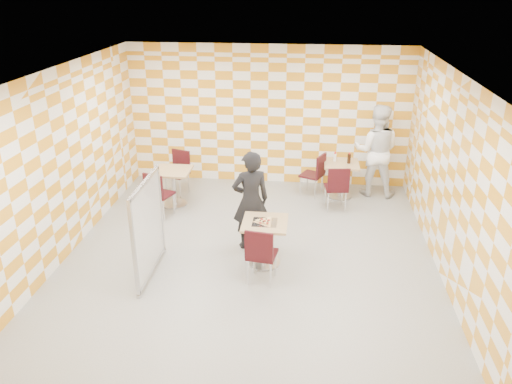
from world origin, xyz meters
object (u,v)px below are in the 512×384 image
at_px(chair_second_side, 316,172).
at_px(man_dark, 251,201).
at_px(empty_table, 173,181).
at_px(chair_empty_near, 157,192).
at_px(man_white, 376,151).
at_px(main_table, 265,236).
at_px(soda_bottle, 349,158).
at_px(chair_main_front, 261,252).
at_px(chair_second_front, 337,185).
at_px(partition, 148,228).
at_px(second_table, 341,174).
at_px(chair_empty_far, 179,169).
at_px(sport_bottle, 335,157).

distance_m(chair_second_side, man_dark, 2.53).
xyz_separation_m(empty_table, chair_empty_near, (-0.15, -0.61, 0.04)).
relative_size(empty_table, chair_second_side, 0.81).
bearing_deg(man_white, main_table, 64.97).
distance_m(empty_table, soda_bottle, 3.58).
bearing_deg(chair_second_side, man_dark, -115.77).
xyz_separation_m(chair_main_front, chair_second_front, (1.22, 2.69, 0.00)).
height_order(chair_second_side, partition, partition).
bearing_deg(soda_bottle, second_table, 177.50).
xyz_separation_m(second_table, chair_empty_far, (-3.37, -0.16, 0.04)).
distance_m(chair_second_front, man_dark, 2.19).
distance_m(second_table, chair_second_side, 0.51).
bearing_deg(soda_bottle, chair_empty_near, -159.16).
relative_size(empty_table, chair_main_front, 0.81).
height_order(empty_table, man_dark, man_dark).
relative_size(second_table, empty_table, 1.00).
relative_size(man_dark, soda_bottle, 7.43).
height_order(chair_second_front, chair_empty_far, same).
distance_m(main_table, man_dark, 0.71).
xyz_separation_m(chair_empty_near, partition, (0.45, -1.91, 0.25)).
xyz_separation_m(main_table, second_table, (1.32, 2.82, 0.00)).
bearing_deg(chair_empty_near, man_white, 21.23).
relative_size(chair_empty_far, sport_bottle, 4.62).
distance_m(main_table, sport_bottle, 3.16).
height_order(chair_empty_far, soda_bottle, soda_bottle).
distance_m(empty_table, man_dark, 2.32).
height_order(main_table, sport_bottle, sport_bottle).
xyz_separation_m(main_table, chair_second_side, (0.81, 2.81, 0.04)).
xyz_separation_m(second_table, soda_bottle, (0.14, -0.01, 0.34)).
distance_m(chair_empty_far, man_white, 4.11).
bearing_deg(sport_bottle, main_table, -112.00).
distance_m(second_table, chair_main_front, 3.65).
height_order(partition, man_dark, man_dark).
xyz_separation_m(chair_second_side, partition, (-2.52, -3.28, 0.25)).
bearing_deg(man_white, chair_empty_far, 13.81).
bearing_deg(man_dark, partition, 15.05).
height_order(chair_empty_near, partition, partition).
height_order(partition, soda_bottle, partition).
distance_m(second_table, man_dark, 2.81).
height_order(main_table, chair_second_side, chair_second_side).
distance_m(empty_table, sport_bottle, 3.32).
xyz_separation_m(empty_table, partition, (0.31, -2.52, 0.28)).
bearing_deg(man_white, man_dark, 55.89).
height_order(chair_main_front, man_white, man_white).
relative_size(chair_empty_near, chair_empty_far, 1.00).
xyz_separation_m(chair_second_front, soda_bottle, (0.25, 0.70, 0.31)).
bearing_deg(chair_empty_far, man_white, 5.53).
bearing_deg(sport_bottle, chair_empty_near, -156.21).
relative_size(chair_main_front, soda_bottle, 4.02).
bearing_deg(chair_empty_far, man_dark, -50.18).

